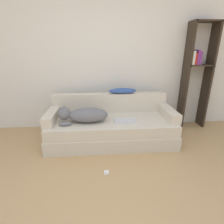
{
  "coord_description": "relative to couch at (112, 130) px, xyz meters",
  "views": [
    {
      "loc": [
        -0.03,
        -0.99,
        1.43
      ],
      "look_at": [
        0.16,
        1.49,
        0.54
      ],
      "focal_mm": 28.0,
      "sensor_mm": 36.0,
      "label": 1
    }
  ],
  "objects": [
    {
      "name": "couch_backrest",
      "position": [
        -0.0,
        0.35,
        0.36
      ],
      "size": [
        1.95,
        0.15,
        0.33
      ],
      "color": "beige",
      "rests_on": "couch"
    },
    {
      "name": "throw_pillow",
      "position": [
        0.21,
        0.34,
        0.57
      ],
      "size": [
        0.47,
        0.17,
        0.09
      ],
      "color": "#335199",
      "rests_on": "couch_backrest"
    },
    {
      "name": "power_adapter",
      "position": [
        -0.12,
        -0.82,
        -0.18
      ],
      "size": [
        0.06,
        0.06,
        0.03
      ],
      "color": "white",
      "rests_on": "ground_plane"
    },
    {
      "name": "wall_back",
      "position": [
        -0.16,
        0.7,
        1.16
      ],
      "size": [
        8.13,
        0.06,
        2.7
      ],
      "color": "silver",
      "rests_on": "ground_plane"
    },
    {
      "name": "couch",
      "position": [
        0.0,
        0.0,
        0.0
      ],
      "size": [
        1.99,
        0.84,
        0.39
      ],
      "color": "beige",
      "rests_on": "ground_plane"
    },
    {
      "name": "couch_arm_left",
      "position": [
        -0.92,
        -0.01,
        0.27
      ],
      "size": [
        0.15,
        0.65,
        0.15
      ],
      "color": "beige",
      "rests_on": "couch"
    },
    {
      "name": "bookshelf",
      "position": [
        1.59,
        0.51,
        0.87
      ],
      "size": [
        0.47,
        0.26,
        1.88
      ],
      "color": "#2D2319",
      "rests_on": "ground_plane"
    },
    {
      "name": "laptop",
      "position": [
        0.2,
        -0.11,
        0.21
      ],
      "size": [
        0.34,
        0.21,
        0.02
      ],
      "rotation": [
        0.0,
        0.0,
        0.01
      ],
      "color": "silver",
      "rests_on": "couch"
    },
    {
      "name": "dog",
      "position": [
        -0.43,
        -0.09,
        0.31
      ],
      "size": [
        0.75,
        0.32,
        0.26
      ],
      "color": "slate",
      "rests_on": "couch"
    },
    {
      "name": "couch_arm_right",
      "position": [
        0.92,
        -0.01,
        0.27
      ],
      "size": [
        0.15,
        0.65,
        0.15
      ],
      "color": "beige",
      "rests_on": "couch"
    }
  ]
}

